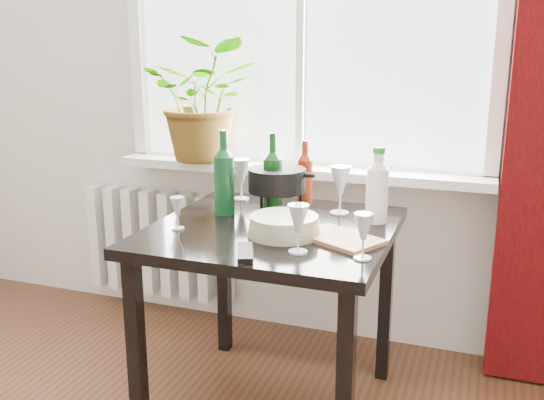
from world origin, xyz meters
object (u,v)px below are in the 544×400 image
(bottle_amber, at_px, (305,171))
(cutting_board, at_px, (340,238))
(wineglass_back_left, at_px, (241,179))
(wineglass_front_right, at_px, (298,228))
(radiator, at_px, (159,243))
(plate_stack, at_px, (284,226))
(wine_bottle_left, at_px, (224,172))
(potted_plant, at_px, (205,100))
(fondue_pot, at_px, (277,190))
(cleaning_bottle, at_px, (377,185))
(wineglass_front_left, at_px, (177,213))
(tv_remote, at_px, (245,252))
(wineglass_far_right, at_px, (363,236))
(wine_bottle_right, at_px, (273,173))
(table, at_px, (273,250))
(wineglass_back_center, at_px, (340,189))

(bottle_amber, bearing_deg, cutting_board, -59.52)
(wineglass_back_left, bearing_deg, wineglass_front_right, -52.79)
(radiator, distance_m, wineglass_back_left, 0.81)
(plate_stack, bearing_deg, wine_bottle_left, 149.45)
(potted_plant, xyz_separation_m, wine_bottle_left, (0.31, -0.49, -0.22))
(potted_plant, relative_size, bottle_amber, 2.14)
(wineglass_back_left, height_order, fondue_pot, wineglass_back_left)
(cleaning_bottle, xyz_separation_m, fondue_pot, (-0.39, 0.00, -0.05))
(potted_plant, height_order, wineglass_front_left, potted_plant)
(plate_stack, height_order, cutting_board, plate_stack)
(bottle_amber, relative_size, wineglass_front_right, 1.66)
(radiator, bearing_deg, tv_remote, -47.48)
(bottle_amber, xyz_separation_m, wineglass_far_right, (0.36, -0.59, -0.06))
(bottle_amber, bearing_deg, wineglass_far_right, -58.34)
(wine_bottle_right, bearing_deg, table, -70.37)
(wineglass_far_right, xyz_separation_m, wineglass_back_center, (-0.19, 0.48, 0.02))
(wine_bottle_right, distance_m, wineglass_back_left, 0.25)
(radiator, xyz_separation_m, wineglass_back_center, (1.04, -0.39, 0.46))
(bottle_amber, bearing_deg, wine_bottle_right, -112.68)
(wine_bottle_left, distance_m, wineglass_back_left, 0.24)
(wineglass_front_right, bearing_deg, fondue_pot, 117.36)
(cleaning_bottle, bearing_deg, wineglass_far_right, -85.18)
(wineglass_back_center, bearing_deg, fondue_pot, -164.75)
(wine_bottle_right, bearing_deg, radiator, 150.01)
(wine_bottle_left, height_order, cutting_board, wine_bottle_left)
(wineglass_front_right, relative_size, wineglass_back_left, 0.90)
(potted_plant, height_order, fondue_pot, potted_plant)
(potted_plant, relative_size, cutting_board, 2.11)
(bottle_amber, bearing_deg, cleaning_bottle, -28.54)
(fondue_pot, height_order, cutting_board, fondue_pot)
(table, distance_m, wineglass_front_left, 0.37)
(plate_stack, distance_m, fondue_pot, 0.30)
(plate_stack, distance_m, cutting_board, 0.20)
(bottle_amber, bearing_deg, wineglass_front_right, -75.03)
(bottle_amber, bearing_deg, tv_remote, -88.90)
(table, relative_size, plate_stack, 3.37)
(bottle_amber, distance_m, wineglass_front_left, 0.60)
(table, xyz_separation_m, wineglass_front_right, (0.17, -0.25, 0.17))
(potted_plant, distance_m, cleaning_bottle, 1.01)
(wine_bottle_left, bearing_deg, tv_remote, -58.43)
(wineglass_back_left, bearing_deg, table, -51.29)
(potted_plant, height_order, wineglass_back_left, potted_plant)
(wineglass_back_left, bearing_deg, bottle_amber, 7.59)
(table, xyz_separation_m, wineglass_back_center, (0.19, 0.24, 0.19))
(potted_plant, distance_m, wineglass_back_left, 0.49)
(radiator, height_order, fondue_pot, fondue_pot)
(plate_stack, bearing_deg, wineglass_front_left, -170.37)
(wineglass_front_right, distance_m, cutting_board, 0.20)
(wine_bottle_right, xyz_separation_m, cleaning_bottle, (0.40, 0.00, -0.02))
(wine_bottle_right, height_order, cleaning_bottle, wine_bottle_right)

